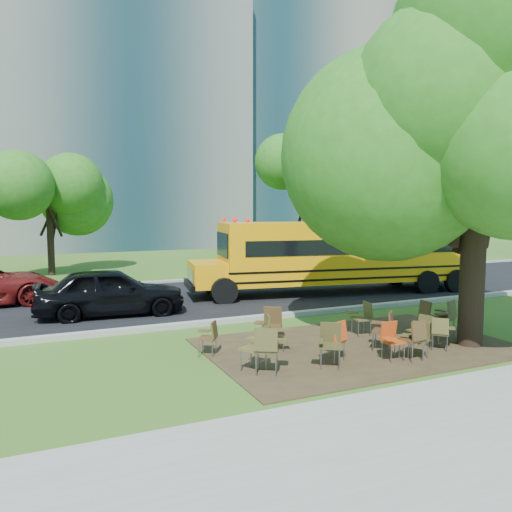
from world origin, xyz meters
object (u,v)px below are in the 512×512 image
chair_6 (418,336)px  main_tree (479,111)px  chair_9 (271,322)px  chair_3 (329,340)px  chair_4 (415,336)px  chair_15 (363,315)px  chair_2 (335,336)px  chair_14 (429,327)px  chair_10 (273,329)px  chair_1 (268,345)px  school_bus (348,252)px  black_car (111,292)px  chair_0 (257,344)px  chair_7 (441,330)px  chair_13 (447,314)px  chair_11 (385,327)px  chair_5 (391,337)px  chair_8 (210,334)px  chair_12 (430,314)px

chair_6 → main_tree: bearing=-110.4°
chair_6 → chair_9: chair_9 is taller
chair_3 → chair_4: (1.88, -0.36, -0.02)m
chair_6 → chair_15: bearing=-32.2°
chair_2 → chair_9: (-0.70, 1.64, 0.02)m
chair_14 → chair_9: bearing=-128.2°
chair_10 → chair_1: bearing=-13.5°
school_bus → main_tree: bearing=-93.6°
chair_15 → black_car: size_ratio=0.20×
chair_0 → chair_6: size_ratio=1.15×
main_tree → chair_7: main_tree is taller
main_tree → chair_13: 4.86m
chair_0 → black_car: bearing=73.8°
chair_7 → chair_10: 3.80m
chair_4 → chair_14: size_ratio=1.15×
chair_3 → chair_13: size_ratio=0.96×
chair_11 → chair_14: 1.14m
school_bus → black_car: size_ratio=2.60×
chair_7 → chair_15: chair_15 is taller
chair_13 → black_car: size_ratio=0.22×
main_tree → school_bus: (1.69, 7.40, -3.82)m
chair_11 → chair_9: bearing=103.5°
chair_4 → chair_5: 0.49m
chair_15 → black_car: 7.42m
chair_7 → chair_6: bearing=-120.3°
chair_2 → chair_5: 1.19m
chair_2 → chair_15: (1.84, 1.56, -0.02)m
chair_0 → chair_2: 1.77m
chair_3 → chair_11: bearing=-131.4°
chair_6 → chair_9: size_ratio=0.87×
main_tree → chair_1: bearing=179.3°
main_tree → school_bus: bearing=77.1°
chair_5 → chair_6: bearing=172.0°
chair_1 → chair_15: 3.89m
chair_10 → chair_13: chair_13 is taller
school_bus → chair_13: 6.87m
chair_8 → black_car: 5.26m
chair_8 → chair_12: size_ratio=0.86×
chair_5 → chair_7: 1.50m
chair_8 → chair_10: bearing=-68.5°
main_tree → chair_14: 5.01m
school_bus → chair_9: size_ratio=12.24×
chair_0 → chair_10: (0.90, 1.12, -0.04)m
chair_12 → chair_6: bearing=-44.6°
chair_2 → chair_14: chair_2 is taller
chair_6 → chair_11: bearing=-9.1°
chair_4 → chair_5: size_ratio=1.08×
chair_12 → chair_2: bearing=-70.5°
chair_0 → chair_6: (3.51, -0.62, -0.07)m
main_tree → chair_6: size_ratio=11.28×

